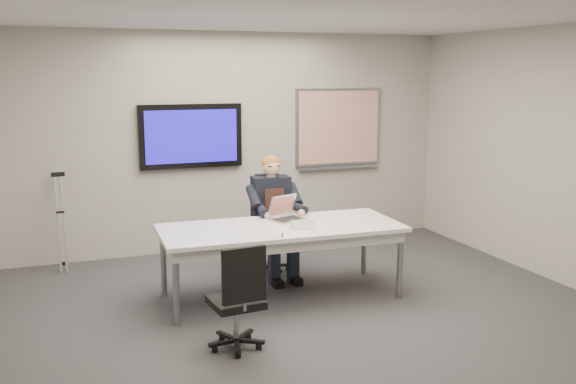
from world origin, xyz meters
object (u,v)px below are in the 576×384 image
object	(u,v)px
office_chair_near	(238,317)
seated_person	(276,229)
laptop	(285,213)
office_chair_far	(270,244)
conference_table	(281,234)

from	to	relation	value
office_chair_near	seated_person	size ratio (longest dim) A/B	0.67
laptop	office_chair_far	bearing A→B (deg)	64.03
office_chair_near	laptop	bearing A→B (deg)	-129.99
seated_person	laptop	bearing A→B (deg)	-90.92
office_chair_near	seated_person	distance (m)	1.99
seated_person	laptop	size ratio (longest dim) A/B	3.08
conference_table	laptop	size ratio (longest dim) A/B	5.58
conference_table	laptop	bearing A→B (deg)	63.05
office_chair_near	seated_person	xyz separation A→B (m)	(0.96, 1.73, 0.26)
office_chair_far	office_chair_near	distance (m)	2.20
conference_table	seated_person	xyz separation A→B (m)	(0.18, 0.64, -0.11)
conference_table	office_chair_near	bearing A→B (deg)	-123.65
conference_table	laptop	distance (m)	0.34
office_chair_far	laptop	bearing A→B (deg)	-81.50
laptop	conference_table	bearing A→B (deg)	-141.45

